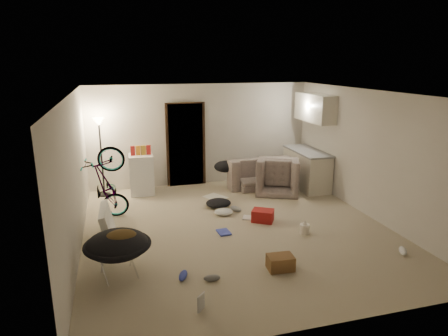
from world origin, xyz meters
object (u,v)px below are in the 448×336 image
object	(u,v)px
mini_fridge	(142,174)
drink_case_b	(263,216)
floor_lamp	(100,140)
drink_case_a	(280,263)
bicycle	(108,200)
tv_box	(108,225)
sofa	(262,174)
kitchen_counter	(306,169)
saucer_chair	(118,250)
juicer	(305,228)
armchair	(278,178)

from	to	relation	value
mini_fridge	drink_case_b	bearing A→B (deg)	-46.39
floor_lamp	drink_case_a	world-z (taller)	floor_lamp
mini_fridge	drink_case_b	world-z (taller)	mini_fridge
drink_case_b	drink_case_a	bearing A→B (deg)	-71.15
bicycle	tv_box	distance (m)	1.08
sofa	bicycle	size ratio (longest dim) A/B	1.25
kitchen_counter	saucer_chair	bearing A→B (deg)	-145.32
drink_case_a	drink_case_b	size ratio (longest dim) A/B	0.95
mini_fridge	juicer	size ratio (longest dim) A/B	3.67
drink_case_b	juicer	size ratio (longest dim) A/B	1.59
mini_fridge	bicycle	bearing A→B (deg)	-117.10
bicycle	juicer	xyz separation A→B (m)	(3.42, -1.70, -0.29)
saucer_chair	juicer	bearing A→B (deg)	10.72
kitchen_counter	juicer	distance (m)	2.89
armchair	mini_fridge	size ratio (longest dim) A/B	1.04
floor_lamp	drink_case_b	xyz separation A→B (m)	(2.99, -2.46, -1.19)
floor_lamp	kitchen_counter	bearing A→B (deg)	-7.66
bicycle	mini_fridge	size ratio (longest dim) A/B	1.62
armchair	drink_case_a	xyz separation A→B (m)	(-1.44, -3.51, -0.21)
floor_lamp	juicer	size ratio (longest dim) A/B	7.12
armchair	bicycle	world-z (taller)	bicycle
drink_case_a	drink_case_b	distance (m)	1.86
sofa	armchair	size ratio (longest dim) A/B	1.95
tv_box	drink_case_a	distance (m)	3.01
drink_case_a	bicycle	bearing A→B (deg)	135.88
mini_fridge	juicer	bearing A→B (deg)	-47.86
floor_lamp	tv_box	xyz separation A→B (m)	(0.10, -2.58, -1.00)
sofa	saucer_chair	world-z (taller)	saucer_chair
sofa	drink_case_b	bearing A→B (deg)	66.13
bicycle	tv_box	bearing A→B (deg)	-172.22
mini_fridge	saucer_chair	world-z (taller)	mini_fridge
floor_lamp	saucer_chair	bearing A→B (deg)	-86.25
kitchen_counter	saucer_chair	world-z (taller)	kitchen_counter
armchair	tv_box	size ratio (longest dim) A/B	1.04
tv_box	drink_case_a	xyz separation A→B (m)	(2.48, -1.70, -0.20)
tv_box	drink_case_b	distance (m)	2.90
saucer_chair	tv_box	xyz separation A→B (m)	(-0.15, 1.24, -0.10)
sofa	drink_case_a	bearing A→B (deg)	69.37
saucer_chair	bicycle	bearing A→B (deg)	93.71
sofa	bicycle	world-z (taller)	bicycle
tv_box	juicer	distance (m)	3.48
tv_box	juicer	xyz separation A→B (m)	(3.42, -0.62, -0.20)
floor_lamp	kitchen_counter	xyz separation A→B (m)	(4.83, -0.65, -0.87)
floor_lamp	juicer	distance (m)	4.91
sofa	saucer_chair	size ratio (longest dim) A/B	1.97
mini_fridge	drink_case_a	xyz separation A→B (m)	(1.72, -4.18, -0.36)
armchair	drink_case_b	xyz separation A→B (m)	(-1.03, -1.70, -0.20)
bicycle	juicer	world-z (taller)	bicycle
sofa	bicycle	bearing A→B (deg)	15.62
juicer	tv_box	bearing A→B (deg)	169.72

